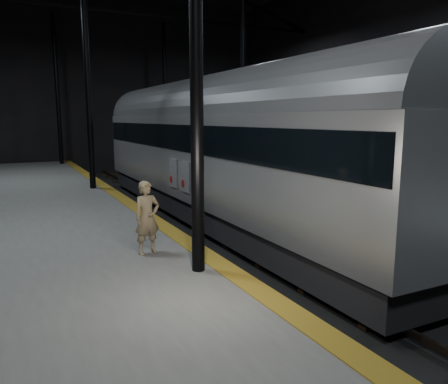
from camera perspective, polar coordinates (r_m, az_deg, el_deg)
ground at (r=14.48m, az=4.35°, el=-6.81°), size 44.00×44.00×0.00m
platform_left at (r=12.44m, az=-27.16°, el=-8.22°), size 9.00×43.80×1.00m
platform_right at (r=19.22m, az=23.97°, el=-1.99°), size 9.00×43.80×1.00m
tactile_strip at (r=12.91m, az=-8.12°, el=-4.30°), size 0.50×43.80×0.01m
track at (r=14.46m, az=4.36°, el=-6.55°), size 2.40×43.00×0.24m
train at (r=17.00m, az=-1.55°, el=6.30°), size 3.12×20.85×5.57m
woman at (r=10.12m, az=-10.00°, el=-3.31°), size 0.68×0.51×1.69m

